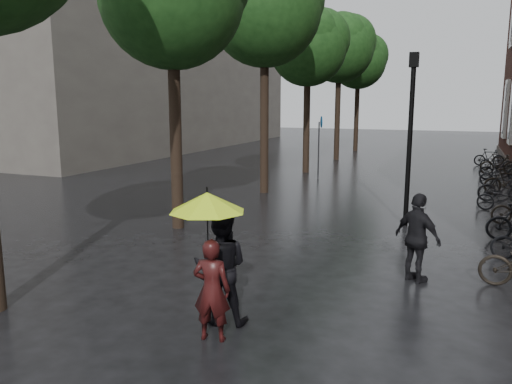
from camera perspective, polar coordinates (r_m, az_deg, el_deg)
The scene contains 9 objects.
bg_building at distance 41.31m, azimuth -15.49°, elevation 14.84°, with size 16.00×30.00×14.00m, color #47423D.
street_trees at distance 21.92m, azimuth 3.69°, elevation 17.82°, with size 4.33×34.03×8.91m.
person_burgundy at distance 7.39m, azimuth -5.09°, elevation -11.08°, with size 0.56×0.37×1.53m, color black.
person_black at distance 7.90m, azimuth -4.05°, elevation -8.57°, with size 0.88×0.68×1.81m, color black.
lime_umbrella at distance 7.27m, azimuth -5.60°, elevation -1.16°, with size 1.14×1.14×1.67m.
pedestrian_walking at distance 10.11m, azimuth 17.97°, elevation -5.02°, with size 1.02×0.43×1.74m, color black.
parked_bicycles at distance 20.00m, azimuth 26.62°, elevation 0.58°, with size 2.15×20.46×1.02m.
lamp_post at distance 14.37m, azimuth 17.26°, elevation 7.56°, with size 0.24×0.24×4.75m.
cycle_sign at distance 22.65m, azimuth 7.31°, elevation 6.18°, with size 0.15×0.51×2.82m.
Camera 1 is at (3.07, -4.64, 3.45)m, focal length 35.00 mm.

